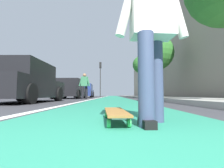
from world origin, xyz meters
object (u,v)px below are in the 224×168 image
at_px(traffic_light, 100,73).
at_px(street_tree_far, 141,65).
at_px(parked_car_mid, 71,89).
at_px(pedestrian_distant, 85,84).
at_px(skater_person, 152,26).
at_px(parked_car_near, 25,83).
at_px(skateboard, 116,113).
at_px(street_tree_mid, 156,53).
at_px(parked_car_far, 85,91).

distance_m(traffic_light, street_tree_far, 6.28).
xyz_separation_m(parked_car_mid, pedestrian_distant, (-1.83, -1.39, 0.27)).
xyz_separation_m(street_tree_far, pedestrian_distant, (-7.16, 5.06, -2.61)).
xyz_separation_m(skater_person, parked_car_near, (4.51, 3.65, -0.23)).
relative_size(skateboard, pedestrian_distant, 0.50).
distance_m(parked_car_mid, traffic_light, 9.74).
bearing_deg(street_tree_far, skateboard, 169.14).
height_order(traffic_light, street_tree_mid, traffic_light).
height_order(street_tree_mid, pedestrian_distant, street_tree_mid).
bearing_deg(parked_car_near, parked_car_mid, 0.04).
height_order(skateboard, traffic_light, traffic_light).
bearing_deg(parked_car_mid, pedestrian_distant, -142.80).
height_order(skateboard, parked_car_near, parked_car_near).
height_order(skater_person, traffic_light, traffic_light).
height_order(skater_person, pedestrian_distant, pedestrian_distant).
relative_size(parked_car_far, street_tree_far, 0.98).
relative_size(parked_car_near, traffic_light, 0.86).
relative_size(street_tree_mid, street_tree_far, 1.02).
relative_size(skater_person, traffic_light, 0.35).
distance_m(parked_car_mid, pedestrian_distant, 2.32).
bearing_deg(street_tree_mid, parked_car_near, 132.42).
height_order(street_tree_mid, street_tree_far, street_tree_mid).
height_order(parked_car_near, parked_car_mid, parked_car_mid).
relative_size(parked_car_mid, street_tree_mid, 0.90).
bearing_deg(parked_car_mid, street_tree_far, -50.43).
distance_m(skateboard, street_tree_mid, 11.21).
relative_size(skater_person, parked_car_far, 0.36).
height_order(skater_person, parked_car_mid, skater_person).
distance_m(parked_car_mid, parked_car_far, 5.66).
bearing_deg(street_tree_far, traffic_light, 50.97).
bearing_deg(pedestrian_distant, street_tree_mid, -78.26).
bearing_deg(parked_car_far, street_tree_mid, -135.43).
bearing_deg(parked_car_near, street_tree_far, -28.25).
height_order(skateboard, street_tree_far, street_tree_far).
bearing_deg(parked_car_near, skater_person, -140.97).
height_order(parked_car_mid, pedestrian_distant, pedestrian_distant).
relative_size(skater_person, parked_car_mid, 0.39).
relative_size(traffic_light, street_tree_mid, 1.00).
relative_size(parked_car_near, parked_car_far, 0.89).
height_order(skater_person, street_tree_mid, street_tree_mid).
bearing_deg(traffic_light, street_tree_far, -129.03).
relative_size(parked_car_far, traffic_light, 0.96).
bearing_deg(skateboard, traffic_light, 4.86).
bearing_deg(traffic_light, parked_car_mid, 170.30).
distance_m(parked_car_near, pedestrian_distant, 5.04).
height_order(traffic_light, pedestrian_distant, traffic_light).
bearing_deg(street_tree_far, street_tree_mid, 180.00).
bearing_deg(skater_person, parked_car_near, 39.03).
bearing_deg(skater_person, street_tree_mid, -15.04).
xyz_separation_m(traffic_light, pedestrian_distant, (-11.11, 0.20, -2.24)).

